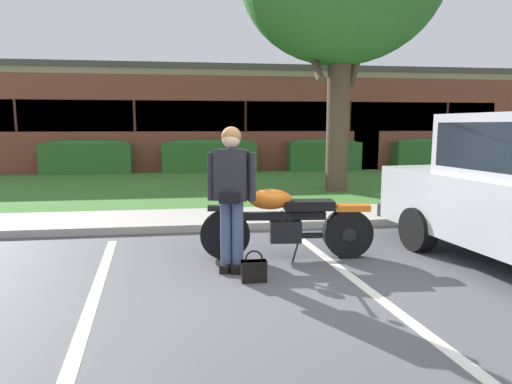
# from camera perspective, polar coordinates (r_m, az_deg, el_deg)

# --- Properties ---
(ground_plane) EXTENTS (140.00, 140.00, 0.00)m
(ground_plane) POSITION_cam_1_polar(r_m,az_deg,el_deg) (4.82, 5.24, -12.45)
(ground_plane) COLOR #4C4C51
(curb_strip) EXTENTS (60.00, 0.20, 0.12)m
(curb_strip) POSITION_cam_1_polar(r_m,az_deg,el_deg) (7.55, 0.18, -4.25)
(curb_strip) COLOR #ADA89E
(curb_strip) RESTS_ON ground
(concrete_walk) EXTENTS (60.00, 1.50, 0.08)m
(concrete_walk) POSITION_cam_1_polar(r_m,az_deg,el_deg) (8.37, -0.65, -3.12)
(concrete_walk) COLOR #ADA89E
(concrete_walk) RESTS_ON ground
(grass_lawn) EXTENTS (60.00, 7.42, 0.06)m
(grass_lawn) POSITION_cam_1_polar(r_m,az_deg,el_deg) (12.75, -3.22, 0.82)
(grass_lawn) COLOR #3D752D
(grass_lawn) RESTS_ON ground
(stall_stripe_0) EXTENTS (0.50, 4.39, 0.01)m
(stall_stripe_0) POSITION_cam_1_polar(r_m,az_deg,el_deg) (5.00, -19.75, -12.12)
(stall_stripe_0) COLOR silver
(stall_stripe_0) RESTS_ON ground
(stall_stripe_1) EXTENTS (0.50, 4.39, 0.01)m
(stall_stripe_1) POSITION_cam_1_polar(r_m,az_deg,el_deg) (5.20, 12.71, -10.99)
(stall_stripe_1) COLOR silver
(stall_stripe_1) RESTS_ON ground
(motorcycle) EXTENTS (2.24, 0.82, 1.18)m
(motorcycle) POSITION_cam_1_polar(r_m,az_deg,el_deg) (5.86, 4.81, -3.77)
(motorcycle) COLOR black
(motorcycle) RESTS_ON ground
(rider_person) EXTENTS (0.55, 0.36, 1.70)m
(rider_person) POSITION_cam_1_polar(r_m,az_deg,el_deg) (5.22, -3.13, 0.44)
(rider_person) COLOR black
(rider_person) RESTS_ON ground
(handbag) EXTENTS (0.28, 0.13, 0.36)m
(handbag) POSITION_cam_1_polar(r_m,az_deg,el_deg) (5.04, -0.26, -9.74)
(handbag) COLOR black
(handbag) RESTS_ON ground
(hedge_left) EXTENTS (3.04, 0.90, 1.24)m
(hedge_left) POSITION_cam_1_polar(r_m,az_deg,el_deg) (16.77, -20.58, 4.26)
(hedge_left) COLOR #336B2D
(hedge_left) RESTS_ON ground
(hedge_center_left) EXTENTS (3.36, 0.90, 1.24)m
(hedge_center_left) POSITION_cam_1_polar(r_m,az_deg,el_deg) (16.39, -5.90, 4.66)
(hedge_center_left) COLOR #336B2D
(hedge_center_left) RESTS_ON ground
(hedge_center_right) EXTENTS (2.69, 0.90, 1.24)m
(hedge_center_right) POSITION_cam_1_polar(r_m,az_deg,el_deg) (17.08, 8.52, 4.76)
(hedge_center_right) COLOR #336B2D
(hedge_center_right) RESTS_ON ground
(hedge_right) EXTENTS (2.95, 0.90, 1.24)m
(hedge_right) POSITION_cam_1_polar(r_m,az_deg,el_deg) (18.73, 21.11, 4.61)
(hedge_right) COLOR #336B2D
(hedge_right) RESTS_ON ground
(brick_building) EXTENTS (23.61, 11.70, 3.93)m
(brick_building) POSITION_cam_1_polar(r_m,az_deg,el_deg) (22.46, -3.06, 9.06)
(brick_building) COLOR brown
(brick_building) RESTS_ON ground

